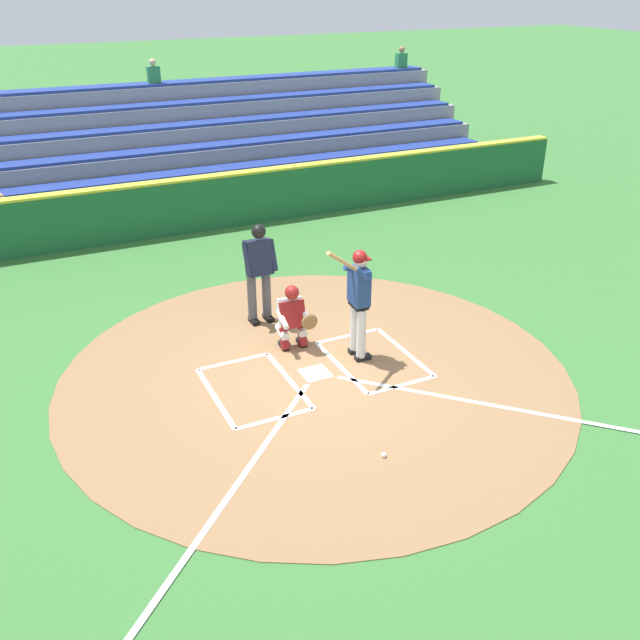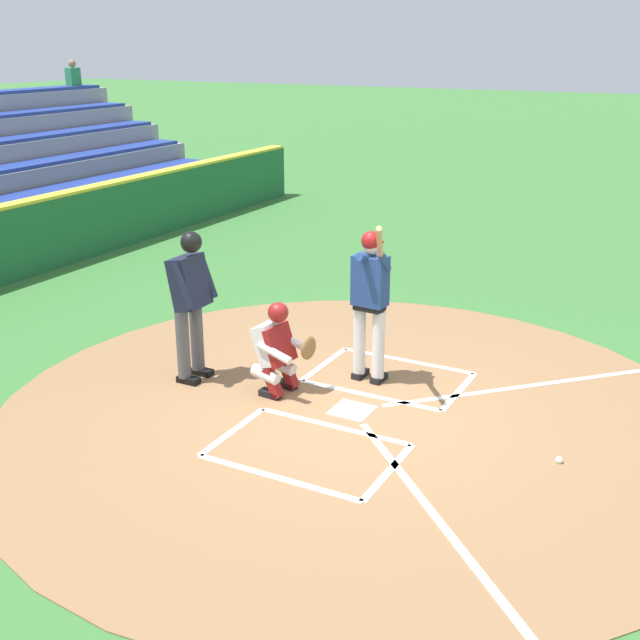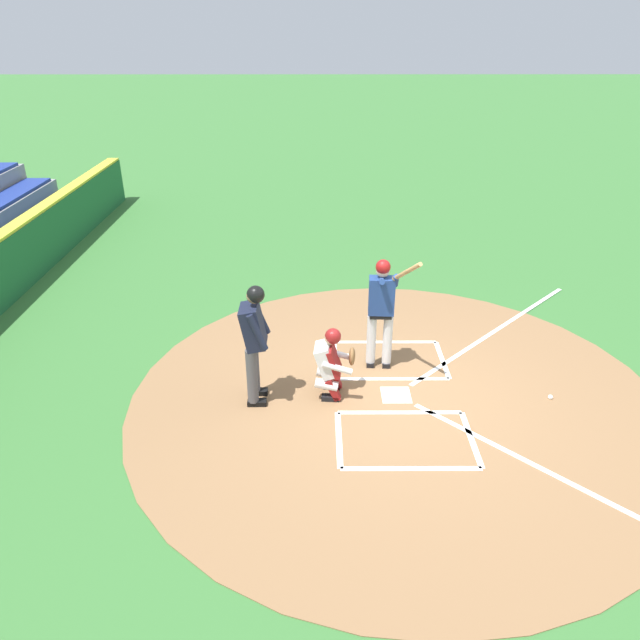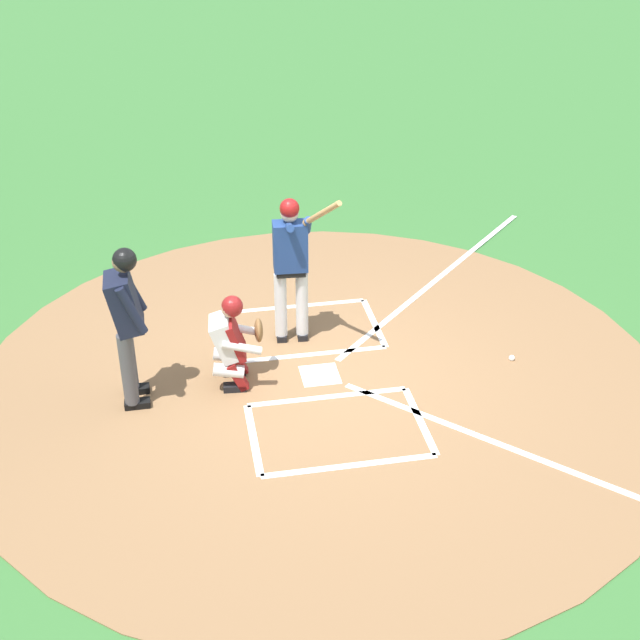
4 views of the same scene
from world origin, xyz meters
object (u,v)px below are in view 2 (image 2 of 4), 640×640
object	(u,v)px
batter	(370,296)
catcher	(278,346)
plate_umpire	(190,296)
baseball	(559,460)

from	to	relation	value
batter	catcher	bearing A→B (deg)	-45.09
batter	catcher	xyz separation A→B (m)	(0.80, -0.80, -0.51)
batter	plate_umpire	bearing A→B (deg)	-63.57
plate_umpire	baseball	size ratio (longest dim) A/B	25.20
plate_umpire	catcher	bearing A→B (deg)	97.86
catcher	plate_umpire	bearing A→B (deg)	-82.14
batter	plate_umpire	xyz separation A→B (m)	(0.95, -1.91, -0.02)
baseball	plate_umpire	bearing A→B (deg)	-89.93
batter	catcher	world-z (taller)	batter
batter	plate_umpire	size ratio (longest dim) A/B	1.14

